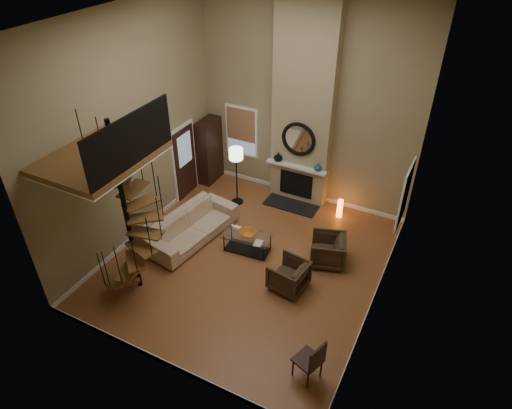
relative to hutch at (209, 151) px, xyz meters
The scene contains 33 objects.
ground 4.05m from the hutch, 45.38° to the right, with size 6.00×6.50×0.01m, color #AF6A38.
back_wall 3.33m from the hutch, ahead, with size 6.00×0.02×5.50m, color #968760.
front_wall 6.89m from the hutch, 65.44° to the right, with size 6.00×0.02×5.50m, color #968760.
left_wall 3.34m from the hutch, 94.78° to the right, with size 0.02×6.50×5.50m, color #968760.
right_wall 6.66m from the hutch, 25.92° to the right, with size 0.02×6.50×5.50m, color #968760.
ceiling 6.01m from the hutch, 45.38° to the right, with size 6.00×6.50×0.01m, color silver.
baseboard_back 2.94m from the hutch, ahead, with size 6.00×0.02×0.12m, color white.
baseboard_front 6.70m from the hutch, 65.41° to the right, with size 6.00×0.02×0.12m, color white.
baseboard_left 2.95m from the hutch, 94.58° to the right, with size 0.02×6.50×0.12m, color white.
baseboard_right 6.46m from the hutch, 25.96° to the right, with size 0.02×6.50×0.12m, color white.
chimney_breast 3.31m from the hutch, ahead, with size 1.60×0.38×5.50m, color tan.
hearth 2.93m from the hutch, ahead, with size 1.50×0.60×0.04m, color black.
firebox 2.79m from the hutch, ahead, with size 0.95×0.02×0.72m, color black.
mantel 2.77m from the hutch, ahead, with size 1.70×0.18×0.06m, color white.
mirror_frame 2.94m from the hutch, ahead, with size 0.94×0.94×0.10m, color black.
mirror_disc 2.94m from the hutch, ahead, with size 0.80×0.80×0.01m, color white.
vase_left 2.24m from the hutch, ahead, with size 0.24×0.24×0.25m, color black.
vase_right 3.38m from the hutch, ahead, with size 0.20×0.20×0.21m, color #16474F.
window_back 1.17m from the hutch, 25.86° to the left, with size 1.02×0.06×1.52m.
window_right 5.83m from the hutch, ahead, with size 0.06×1.02×1.52m.
entry_door 1.03m from the hutch, 100.69° to the right, with size 0.10×1.05×2.16m.
loft 5.19m from the hutch, 81.10° to the right, with size 1.70×2.20×1.09m.
spiral_stair 4.77m from the hutch, 77.92° to the right, with size 1.47×1.47×4.06m.
hutch is the anchor object (origin of this frame).
sofa 2.93m from the hutch, 67.33° to the right, with size 2.50×0.98×0.73m, color #C7AA8A.
armchair_near 4.95m from the hutch, 23.37° to the right, with size 0.78×0.81×0.73m, color #3F2D1D.
armchair_far 5.16m from the hutch, 38.26° to the right, with size 0.74×0.77×0.70m, color #3F2D1D.
coffee_table 3.61m from the hutch, 43.93° to the right, with size 1.23×0.69×0.45m.
bowl 3.54m from the hutch, 43.34° to the right, with size 0.41×0.41×0.10m, color orange.
book 3.94m from the hutch, 41.95° to the right, with size 0.19×0.26×0.02m, color gray.
floor_lamp 1.59m from the hutch, 29.39° to the right, with size 0.38×0.38×1.70m.
accent_lamp 4.18m from the hutch, ahead, with size 0.15×0.15×0.54m, color orange.
side_chair 7.31m from the hutch, 44.21° to the right, with size 0.57×0.56×0.96m.
Camera 1 is at (3.82, -7.12, 7.31)m, focal length 31.73 mm.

